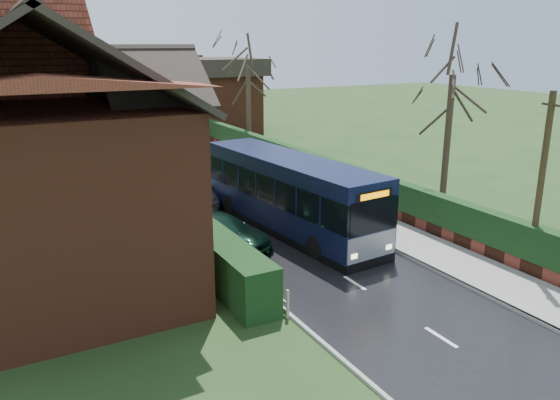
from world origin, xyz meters
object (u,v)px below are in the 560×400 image
brick_house (38,146)px  bus_stop_sign (337,185)px  bus (290,194)px  car_green (221,232)px  telegraph_pole (541,186)px  car_silver (192,188)px

brick_house → bus_stop_sign: 12.26m
bus → car_green: size_ratio=2.34×
brick_house → telegraph_pole: size_ratio=2.30×
car_green → bus_stop_sign: bus_stop_sign is taller
bus → car_green: (-3.46, -0.65, -0.91)m
car_silver → bus_stop_sign: bearing=-45.3°
car_silver → telegraph_pole: size_ratio=0.72×
bus → bus_stop_sign: bearing=-6.8°
brick_house → car_silver: (7.23, 4.96, -3.60)m
car_green → brick_house: bearing=142.6°
car_green → bus: bearing=-12.7°
telegraph_pole → car_green: bearing=150.9°
car_silver → car_green: size_ratio=1.00×
car_silver → telegraph_pole: (7.30, -14.01, 2.44)m
bus → telegraph_pole: size_ratio=1.67×
bus_stop_sign → telegraph_pole: telegraph_pole is taller
brick_house → bus: brick_house is taller
brick_house → telegraph_pole: 17.17m
car_silver → bus_stop_sign: size_ratio=1.73×
bus → car_green: bearing=-174.4°
car_silver → bus_stop_sign: (4.70, -5.92, 0.95)m
bus_stop_sign → telegraph_pole: 8.63m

